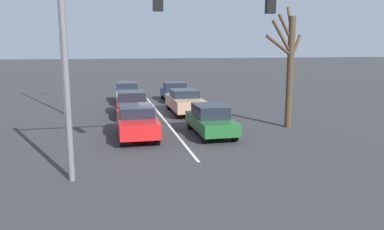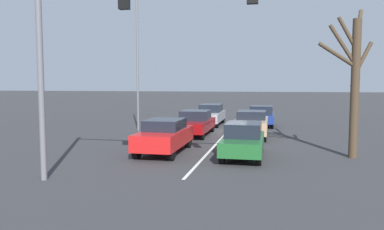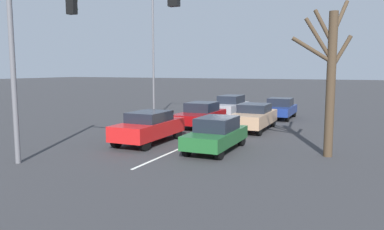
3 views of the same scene
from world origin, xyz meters
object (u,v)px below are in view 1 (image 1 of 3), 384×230
Objects in this scene: car_red_midlane_front at (137,121)px; car_maroon_midlane_second at (132,103)px; car_darkgreen_leftlane_front at (211,120)px; car_tan_leftlane_second at (185,101)px; traffic_signal_gantry at (152,25)px; street_lamp_right_shoulder at (63,31)px; bare_tree_near at (289,64)px; car_navy_leftlane_third at (175,92)px; car_gray_midlane_third at (127,92)px.

car_red_midlane_front reaches higher than car_maroon_midlane_second.
car_tan_leftlane_second is (-0.01, -6.31, 0.04)m from car_darkgreen_leftlane_front.
street_lamp_right_shoulder reaches higher than traffic_signal_gantry.
car_red_midlane_front is at bearing 4.42° from bare_tree_near.
car_navy_leftlane_third is (-0.41, -5.94, -0.04)m from car_tan_leftlane_second.
car_red_midlane_front is 1.08× the size of car_navy_leftlane_third.
car_tan_leftlane_second is at bearing -90.05° from car_darkgreen_leftlane_front.
car_gray_midlane_third is (-0.20, -11.98, -0.00)m from car_red_midlane_front.
car_tan_leftlane_second is at bearing 120.24° from car_gray_midlane_third.
car_gray_midlane_third is 7.54m from street_lamp_right_shoulder.
car_gray_midlane_third is at bearing -90.39° from car_maroon_midlane_second.
car_red_midlane_front is 9.64m from street_lamp_right_shoulder.
street_lamp_right_shoulder is (4.10, 4.41, 4.54)m from car_gray_midlane_third.
car_tan_leftlane_second is at bearing -121.06° from car_red_midlane_front.
car_maroon_midlane_second is 1.02× the size of car_gray_midlane_third.
traffic_signal_gantry is 1.45× the size of bare_tree_near.
car_maroon_midlane_second is 6.28m from street_lamp_right_shoulder.
car_tan_leftlane_second is at bearing -106.79° from traffic_signal_gantry.
car_tan_leftlane_second is 7.58m from bare_tree_near.
car_tan_leftlane_second is (-3.65, -6.06, -0.01)m from car_red_midlane_front.
car_tan_leftlane_second is 0.50× the size of traffic_signal_gantry.
car_navy_leftlane_third is at bearing -179.70° from car_gray_midlane_third.
street_lamp_right_shoulder reaches higher than car_tan_leftlane_second.
car_red_midlane_front is at bearing -3.96° from car_darkgreen_leftlane_front.
street_lamp_right_shoulder is (4.05, -13.11, 0.33)m from traffic_signal_gantry.
street_lamp_right_shoulder is (7.96, 4.43, 4.59)m from car_navy_leftlane_third.
car_red_midlane_front reaches higher than car_darkgreen_leftlane_front.
traffic_signal_gantry is at bearing 89.95° from car_maroon_midlane_second.
car_maroon_midlane_second reaches higher than car_darkgreen_leftlane_front.
traffic_signal_gantry reaches higher than car_tan_leftlane_second.
traffic_signal_gantry is (3.91, 17.54, 4.26)m from car_navy_leftlane_third.
car_darkgreen_leftlane_front is 0.64× the size of bare_tree_near.
bare_tree_near is at bearing 145.77° from car_maroon_midlane_second.
car_navy_leftlane_third is 0.88× the size of car_gray_midlane_third.
car_maroon_midlane_second is at bearing 89.61° from car_gray_midlane_third.
bare_tree_near reaches higher than car_darkgreen_leftlane_front.
car_gray_midlane_third is (3.44, -12.23, 0.05)m from car_darkgreen_leftlane_front.
car_darkgreen_leftlane_front is 12.26m from car_navy_leftlane_third.
traffic_signal_gantry is at bearing 91.54° from car_red_midlane_front.
car_gray_midlane_third is at bearing -74.27° from car_darkgreen_leftlane_front.
traffic_signal_gantry is (3.50, 11.60, 4.22)m from car_tan_leftlane_second.
bare_tree_near is at bearing 130.28° from car_tan_leftlane_second.
street_lamp_right_shoulder is 14.11m from bare_tree_near.
street_lamp_right_shoulder is (7.54, -7.82, 4.59)m from car_darkgreen_leftlane_front.
car_red_midlane_front is 0.95× the size of car_gray_midlane_third.
bare_tree_near is at bearing -142.64° from traffic_signal_gantry.
bare_tree_near reaches higher than car_tan_leftlane_second.
car_gray_midlane_third is 14.15m from bare_tree_near.
traffic_signal_gantry is at bearing 107.16° from street_lamp_right_shoulder.
car_gray_midlane_third reaches higher than car_navy_leftlane_third.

